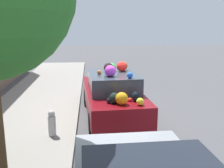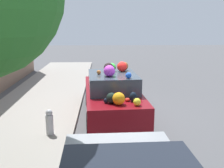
{
  "view_description": "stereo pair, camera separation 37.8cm",
  "coord_description": "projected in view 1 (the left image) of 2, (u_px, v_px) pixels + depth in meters",
  "views": [
    {
      "loc": [
        -8.23,
        0.67,
        2.99
      ],
      "look_at": [
        0.0,
        -0.02,
        1.09
      ],
      "focal_mm": 42.0,
      "sensor_mm": 36.0,
      "label": 1
    },
    {
      "loc": [
        -8.26,
        0.3,
        2.99
      ],
      "look_at": [
        0.0,
        -0.02,
        1.09
      ],
      "focal_mm": 42.0,
      "sensor_mm": 36.0,
      "label": 2
    }
  ],
  "objects": [
    {
      "name": "fire_hydrant",
      "position": [
        52.0,
        123.0,
        6.87
      ],
      "size": [
        0.2,
        0.2,
        0.7
      ],
      "color": "#B2B2B7",
      "rests_on": "sidewalk_curb"
    },
    {
      "name": "art_car",
      "position": [
        112.0,
        94.0,
        8.51
      ],
      "size": [
        4.43,
        1.97,
        1.8
      ],
      "rotation": [
        0.0,
        0.0,
        0.07
      ],
      "color": "maroon",
      "rests_on": "ground"
    },
    {
      "name": "ground_plane",
      "position": [
        112.0,
        116.0,
        8.72
      ],
      "size": [
        60.0,
        60.0,
        0.0
      ],
      "primitive_type": "plane",
      "color": "#4C4C4F"
    },
    {
      "name": "sidewalk_curb",
      "position": [
        29.0,
        117.0,
        8.49
      ],
      "size": [
        24.0,
        3.2,
        0.1
      ],
      "color": "gray",
      "rests_on": "ground"
    }
  ]
}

